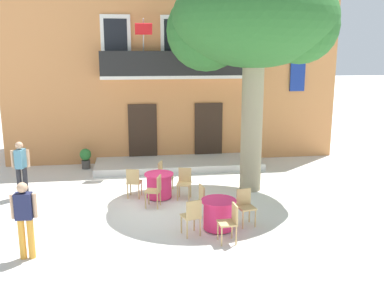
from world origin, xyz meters
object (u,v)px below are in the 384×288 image
(cafe_chair_near_tree_3, at_px, (245,204))
(cafe_chair_middle_3, at_px, (164,174))
(cafe_chair_near_tree_2, at_px, (230,220))
(cafe_chair_middle_1, at_px, (155,189))
(cafe_table_near_tree, at_px, (219,214))
(cafe_chair_near_tree_0, at_px, (205,199))
(pedestrian_near_entrance, at_px, (25,216))
(ground_planter_left, at_px, (86,157))
(pedestrian_mid_plaza, at_px, (21,166))
(cafe_chair_near_tree_1, at_px, (192,215))
(cafe_table_middle, at_px, (159,185))
(plane_tree, at_px, (252,23))
(cafe_chair_middle_0, at_px, (134,181))
(cafe_chair_middle_2, at_px, (184,181))

(cafe_chair_near_tree_3, relative_size, cafe_chair_middle_3, 1.00)
(cafe_chair_near_tree_2, bearing_deg, cafe_chair_middle_1, 122.21)
(cafe_chair_middle_1, relative_size, cafe_chair_middle_3, 1.00)
(cafe_table_near_tree, distance_m, cafe_chair_near_tree_0, 0.77)
(cafe_chair_middle_3, bearing_deg, pedestrian_near_entrance, -127.77)
(cafe_chair_near_tree_3, bearing_deg, cafe_chair_near_tree_2, -122.34)
(cafe_chair_middle_3, distance_m, ground_planter_left, 3.96)
(ground_planter_left, distance_m, pedestrian_near_entrance, 7.06)
(pedestrian_mid_plaza, bearing_deg, cafe_chair_near_tree_1, -36.27)
(cafe_chair_near_tree_3, relative_size, cafe_table_middle, 1.05)
(cafe_chair_near_tree_1, xyz_separation_m, ground_planter_left, (-3.10, 6.41, -0.11))
(cafe_chair_near_tree_1, bearing_deg, plane_tree, 55.37)
(cafe_table_middle, relative_size, cafe_chair_middle_3, 0.95)
(cafe_table_middle, xyz_separation_m, cafe_chair_middle_3, (0.19, 0.73, 0.14))
(cafe_table_middle, bearing_deg, cafe_chair_near_tree_0, -57.97)
(cafe_chair_middle_3, bearing_deg, cafe_chair_middle_0, -146.51)
(cafe_chair_near_tree_3, bearing_deg, pedestrian_mid_plaza, 154.39)
(cafe_chair_near_tree_3, distance_m, cafe_chair_middle_2, 2.50)
(cafe_chair_near_tree_3, xyz_separation_m, cafe_chair_middle_1, (-2.17, 1.53, 0.00))
(cafe_chair_near_tree_3, xyz_separation_m, cafe_table_middle, (-2.02, 2.27, -0.14))
(cafe_chair_near_tree_3, relative_size, cafe_chair_middle_2, 1.00)
(cafe_chair_near_tree_0, bearing_deg, cafe_chair_middle_3, 110.12)
(cafe_chair_middle_2, relative_size, ground_planter_left, 1.20)
(cafe_table_near_tree, bearing_deg, pedestrian_mid_plaza, 149.74)
(cafe_chair_near_tree_2, relative_size, pedestrian_mid_plaza, 0.53)
(cafe_chair_middle_1, bearing_deg, cafe_table_middle, 78.70)
(cafe_chair_middle_2, height_order, pedestrian_mid_plaza, pedestrian_mid_plaza)
(cafe_chair_middle_0, relative_size, pedestrian_near_entrance, 0.54)
(cafe_chair_near_tree_2, height_order, cafe_table_middle, cafe_chair_near_tree_2)
(cafe_chair_near_tree_0, xyz_separation_m, cafe_chair_near_tree_2, (0.32, -1.47, 0.00))
(cafe_table_near_tree, xyz_separation_m, cafe_table_middle, (-1.30, 2.48, 0.00))
(cafe_chair_middle_3, distance_m, pedestrian_near_entrance, 5.22)
(cafe_chair_middle_1, bearing_deg, cafe_chair_near_tree_3, -35.24)
(cafe_chair_near_tree_2, xyz_separation_m, pedestrian_near_entrance, (-4.42, -0.16, 0.42))
(cafe_chair_near_tree_1, bearing_deg, pedestrian_near_entrance, -170.32)
(cafe_chair_middle_2, bearing_deg, plane_tree, 15.65)
(cafe_chair_middle_0, distance_m, pedestrian_mid_plaza, 3.36)
(cafe_table_middle, relative_size, cafe_chair_middle_1, 0.95)
(cafe_chair_near_tree_2, distance_m, cafe_chair_middle_3, 4.14)
(cafe_chair_near_tree_2, xyz_separation_m, cafe_table_middle, (-1.42, 3.22, -0.14))
(cafe_chair_near_tree_3, bearing_deg, cafe_chair_near_tree_1, -160.62)
(plane_tree, height_order, cafe_chair_middle_2, plane_tree)
(cafe_chair_near_tree_3, distance_m, cafe_chair_middle_0, 3.65)
(pedestrian_mid_plaza, bearing_deg, cafe_chair_near_tree_0, -24.92)
(plane_tree, xyz_separation_m, cafe_chair_near_tree_1, (-2.23, -3.23, -4.57))
(plane_tree, relative_size, ground_planter_left, 8.88)
(cafe_chair_near_tree_0, bearing_deg, cafe_chair_near_tree_2, -77.70)
(cafe_chair_near_tree_2, bearing_deg, pedestrian_near_entrance, -177.91)
(cafe_chair_near_tree_0, height_order, cafe_chair_near_tree_1, same)
(cafe_table_near_tree, xyz_separation_m, cafe_chair_near_tree_2, (0.12, -0.74, 0.14))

